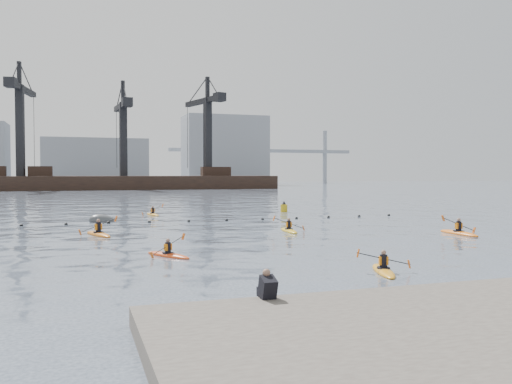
# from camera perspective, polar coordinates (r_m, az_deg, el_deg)

# --- Properties ---
(ground) EXTENTS (400.00, 400.00, 0.00)m
(ground) POSITION_cam_1_polar(r_m,az_deg,el_deg) (21.84, 9.87, -7.95)
(ground) COLOR #323C4A
(ground) RESTS_ON ground
(float_line) EXTENTS (33.24, 0.73, 0.24)m
(float_line) POSITION_cam_1_polar(r_m,az_deg,el_deg) (42.77, -5.14, -3.01)
(float_line) COLOR black
(float_line) RESTS_ON ground
(barge_pier) EXTENTS (72.00, 19.30, 29.50)m
(barge_pier) POSITION_cam_1_polar(r_m,az_deg,el_deg) (129.35, -13.86, 1.11)
(barge_pier) COLOR black
(barge_pier) RESTS_ON ground
(skyline) EXTENTS (141.00, 28.00, 22.00)m
(skyline) POSITION_cam_1_polar(r_m,az_deg,el_deg) (169.78, -14.10, 3.79)
(skyline) COLOR gray
(skyline) RESTS_ON ground
(kayaker_0) EXTENTS (1.94, 2.76, 1.07)m
(kayaker_0) POSITION_cam_1_polar(r_m,az_deg,el_deg) (24.94, -9.25, -6.50)
(kayaker_0) COLOR #D74214
(kayaker_0) RESTS_ON ground
(kayaker_1) EXTENTS (1.96, 3.05, 1.00)m
(kayaker_1) POSITION_cam_1_polar(r_m,az_deg,el_deg) (21.30, 13.27, -7.97)
(kayaker_1) COLOR orange
(kayaker_1) RESTS_ON ground
(kayaker_2) EXTENTS (2.33, 3.55, 1.27)m
(kayaker_2) POSITION_cam_1_polar(r_m,az_deg,el_deg) (34.21, -16.26, -4.21)
(kayaker_2) COLOR orange
(kayaker_2) RESTS_ON ground
(kayaker_3) EXTENTS (2.14, 3.15, 1.15)m
(kayaker_3) POSITION_cam_1_polar(r_m,az_deg,el_deg) (35.02, 3.47, -4.02)
(kayaker_3) COLOR gold
(kayaker_3) RESTS_ON ground
(kayaker_4) EXTENTS (2.44, 3.55, 1.33)m
(kayaker_4) POSITION_cam_1_polar(r_m,az_deg,el_deg) (35.70, 20.55, -4.00)
(kayaker_4) COLOR orange
(kayaker_4) RESTS_ON ground
(kayaker_5) EXTENTS (2.02, 2.99, 1.11)m
(kayaker_5) POSITION_cam_1_polar(r_m,az_deg,el_deg) (49.40, -10.81, -2.30)
(kayaker_5) COLOR orange
(kayaker_5) RESTS_ON ground
(mooring_buoy) EXTENTS (2.55, 1.63, 1.54)m
(mooring_buoy) POSITION_cam_1_polar(r_m,az_deg,el_deg) (43.58, -15.77, -3.03)
(mooring_buoy) COLOR #393B3E
(mooring_buoy) RESTS_ON ground
(nav_buoy) EXTENTS (0.67, 0.67, 1.21)m
(nav_buoy) POSITION_cam_1_polar(r_m,az_deg,el_deg) (52.63, 2.96, -1.70)
(nav_buoy) COLOR gold
(nav_buoy) RESTS_ON ground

